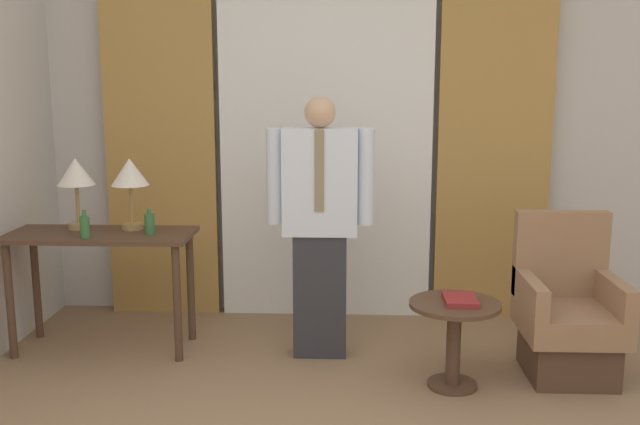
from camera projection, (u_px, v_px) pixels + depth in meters
The scene contains 13 objects.
wall_back at pixel (326, 133), 5.26m from camera, with size 10.00×0.06×2.70m.
curtain_sheer_center at pixel (326, 142), 5.15m from camera, with size 1.53×0.06×2.58m.
curtain_drape_left at pixel (161, 142), 5.19m from camera, with size 0.81×0.06×2.58m.
curtain_drape_right at pixel (494, 143), 5.10m from camera, with size 0.81×0.06×2.58m.
desk at pixel (101, 253), 4.56m from camera, with size 1.17×0.50×0.78m.
table_lamp_left at pixel (76, 176), 4.58m from camera, with size 0.24×0.24×0.46m.
table_lamp_right at pixel (130, 176), 4.57m from camera, with size 0.24×0.24×0.46m.
bottle_near_edge at pixel (150, 224), 4.47m from camera, with size 0.06×0.06×0.16m.
bottle_by_lamp at pixel (85, 227), 4.36m from camera, with size 0.06×0.06×0.17m.
person at pixel (320, 219), 4.41m from camera, with size 0.66×0.22×1.64m.
armchair at pixel (567, 318), 4.21m from camera, with size 0.56×0.60×0.95m.
side_table at pixel (454, 330), 4.03m from camera, with size 0.51×0.51×0.50m.
book at pixel (460, 300), 4.00m from camera, with size 0.18×0.25×0.03m.
Camera 1 is at (0.17, -2.16, 1.73)m, focal length 40.00 mm.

